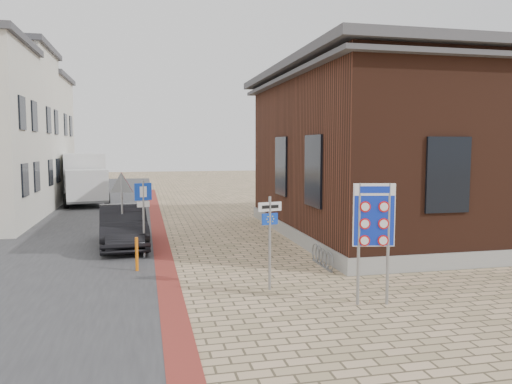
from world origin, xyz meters
name	(u,v)px	position (x,y,z in m)	size (l,w,h in m)	color
ground	(252,293)	(0.00, 0.00, 0.00)	(120.00, 120.00, 0.00)	tan
road_strip	(87,216)	(-5.50, 15.00, 0.01)	(7.00, 60.00, 0.02)	#38383A
curb_strip	(158,229)	(-2.00, 10.00, 0.01)	(0.60, 40.00, 0.02)	maroon
brick_building	(427,149)	(8.99, 7.00, 3.49)	(13.00, 13.00, 6.80)	gray
townhouse_far	(12,138)	(-10.99, 24.00, 4.17)	(7.40, 6.40, 8.30)	silver
bike_rack	(322,258)	(2.65, 2.20, 0.26)	(0.08, 1.80, 0.60)	slate
sedan	(123,226)	(-3.34, 6.56, 0.75)	(1.59, 4.57, 1.51)	black
box_truck	(84,178)	(-6.22, 20.84, 1.62)	(3.34, 6.30, 3.13)	slate
border_sign	(374,218)	(2.50, -1.50, 2.01)	(0.95, 0.24, 2.80)	gray
essen_sign	(270,228)	(0.49, 0.18, 1.57)	(0.63, 0.19, 2.38)	gray
parking_sign	(143,206)	(-2.60, 4.50, 1.72)	(0.54, 0.19, 2.52)	gray
yield_sign	(122,192)	(-3.33, 6.00, 2.05)	(0.93, 0.31, 2.67)	gray
bollard	(137,254)	(-2.82, 2.80, 0.50)	(0.09, 0.09, 1.00)	orange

